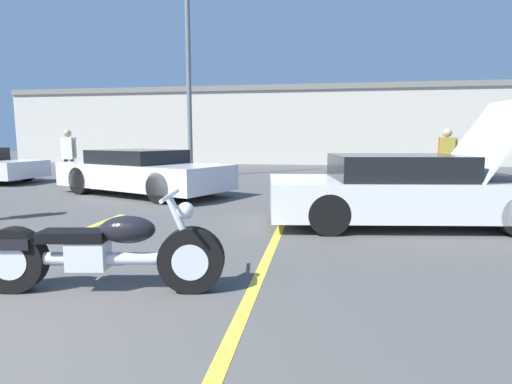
{
  "coord_description": "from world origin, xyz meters",
  "views": [
    {
      "loc": [
        2.69,
        -1.36,
        1.45
      ],
      "look_at": [
        1.93,
        3.43,
        0.8
      ],
      "focal_mm": 28.0,
      "sensor_mm": 36.0,
      "label": 1
    }
  ],
  "objects_px": {
    "show_car_hood_open": "(407,190)",
    "parked_car_right_row": "(142,172)",
    "motorcycle": "(102,252)",
    "spectator_midground": "(69,153)",
    "light_pole": "(191,72)",
    "spectator_near_motorcycle": "(446,156)"
  },
  "relations": [
    {
      "from": "show_car_hood_open",
      "to": "parked_car_right_row",
      "type": "xyz_separation_m",
      "value": [
        -6.02,
        2.79,
        -0.01
      ]
    },
    {
      "from": "motorcycle",
      "to": "show_car_hood_open",
      "type": "relative_size",
      "value": 0.49
    },
    {
      "from": "parked_car_right_row",
      "to": "spectator_midground",
      "type": "height_order",
      "value": "spectator_midground"
    },
    {
      "from": "motorcycle",
      "to": "light_pole",
      "type": "bearing_deg",
      "value": 94.87
    },
    {
      "from": "spectator_near_motorcycle",
      "to": "spectator_midground",
      "type": "bearing_deg",
      "value": 178.92
    },
    {
      "from": "light_pole",
      "to": "parked_car_right_row",
      "type": "distance_m",
      "value": 5.81
    },
    {
      "from": "parked_car_right_row",
      "to": "motorcycle",
      "type": "bearing_deg",
      "value": -45.2
    },
    {
      "from": "parked_car_right_row",
      "to": "show_car_hood_open",
      "type": "bearing_deg",
      "value": -1.77
    },
    {
      "from": "light_pole",
      "to": "parked_car_right_row",
      "type": "height_order",
      "value": "light_pole"
    },
    {
      "from": "motorcycle",
      "to": "show_car_hood_open",
      "type": "height_order",
      "value": "show_car_hood_open"
    },
    {
      "from": "show_car_hood_open",
      "to": "spectator_near_motorcycle",
      "type": "distance_m",
      "value": 4.29
    },
    {
      "from": "show_car_hood_open",
      "to": "parked_car_right_row",
      "type": "relative_size",
      "value": 0.94
    },
    {
      "from": "light_pole",
      "to": "motorcycle",
      "type": "height_order",
      "value": "light_pole"
    },
    {
      "from": "light_pole",
      "to": "motorcycle",
      "type": "xyz_separation_m",
      "value": [
        2.72,
        -11.17,
        -3.5
      ]
    },
    {
      "from": "spectator_midground",
      "to": "parked_car_right_row",
      "type": "bearing_deg",
      "value": -23.88
    },
    {
      "from": "light_pole",
      "to": "show_car_hood_open",
      "type": "relative_size",
      "value": 1.48
    },
    {
      "from": "spectator_midground",
      "to": "spectator_near_motorcycle",
      "type": "bearing_deg",
      "value": -1.08
    },
    {
      "from": "spectator_midground",
      "to": "show_car_hood_open",
      "type": "bearing_deg",
      "value": -24.55
    },
    {
      "from": "show_car_hood_open",
      "to": "motorcycle",
      "type": "bearing_deg",
      "value": -141.69
    },
    {
      "from": "show_car_hood_open",
      "to": "spectator_near_motorcycle",
      "type": "xyz_separation_m",
      "value": [
        1.74,
        3.9,
        0.43
      ]
    },
    {
      "from": "motorcycle",
      "to": "show_car_hood_open",
      "type": "xyz_separation_m",
      "value": [
        3.48,
        3.6,
        0.2
      ]
    },
    {
      "from": "motorcycle",
      "to": "show_car_hood_open",
      "type": "bearing_deg",
      "value": 37.11
    }
  ]
}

